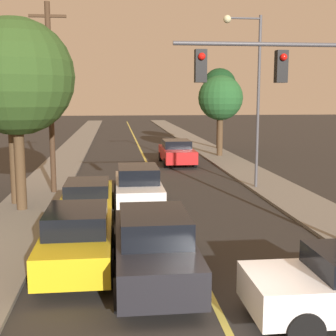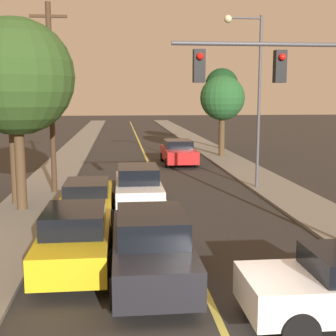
{
  "view_description": "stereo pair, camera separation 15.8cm",
  "coord_description": "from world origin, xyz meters",
  "px_view_note": "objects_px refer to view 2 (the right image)",
  "views": [
    {
      "loc": [
        -2.07,
        -7.75,
        4.44
      ],
      "look_at": [
        0.0,
        10.5,
        1.6
      ],
      "focal_mm": 50.0,
      "sensor_mm": 36.0,
      "label": 1
    },
    {
      "loc": [
        -1.91,
        -7.76,
        4.44
      ],
      "look_at": [
        0.0,
        10.5,
        1.6
      ],
      "focal_mm": 50.0,
      "sensor_mm": 36.0,
      "label": 2
    }
  ],
  "objects_px": {
    "car_near_lane_front": "(151,246)",
    "car_near_lane_second": "(138,186)",
    "tree_right_near": "(222,98)",
    "car_far_oncoming": "(178,152)",
    "utility_pole_left": "(51,96)",
    "car_outer_lane_second": "(87,199)",
    "traffic_signal_mast": "(291,96)",
    "tree_left_near": "(16,77)",
    "car_outer_lane_front": "(76,237)",
    "streetlamp_right": "(252,81)",
    "tree_left_far": "(10,73)",
    "tree_right_far": "(222,86)"
  },
  "relations": [
    {
      "from": "traffic_signal_mast",
      "to": "utility_pole_left",
      "type": "bearing_deg",
      "value": 133.49
    },
    {
      "from": "car_outer_lane_second",
      "to": "traffic_signal_mast",
      "type": "distance_m",
      "value": 7.89
    },
    {
      "from": "car_outer_lane_front",
      "to": "tree_left_near",
      "type": "relative_size",
      "value": 0.67
    },
    {
      "from": "traffic_signal_mast",
      "to": "car_outer_lane_second",
      "type": "bearing_deg",
      "value": 149.93
    },
    {
      "from": "traffic_signal_mast",
      "to": "car_near_lane_front",
      "type": "bearing_deg",
      "value": -151.4
    },
    {
      "from": "car_outer_lane_second",
      "to": "tree_right_near",
      "type": "relative_size",
      "value": 0.79
    },
    {
      "from": "car_far_oncoming",
      "to": "streetlamp_right",
      "type": "height_order",
      "value": "streetlamp_right"
    },
    {
      "from": "utility_pole_left",
      "to": "car_far_oncoming",
      "type": "bearing_deg",
      "value": 52.27
    },
    {
      "from": "car_outer_lane_second",
      "to": "streetlamp_right",
      "type": "xyz_separation_m",
      "value": [
        7.32,
        4.97,
        4.36
      ]
    },
    {
      "from": "car_near_lane_second",
      "to": "car_outer_lane_second",
      "type": "bearing_deg",
      "value": -136.73
    },
    {
      "from": "streetlamp_right",
      "to": "tree_left_near",
      "type": "relative_size",
      "value": 1.11
    },
    {
      "from": "car_near_lane_front",
      "to": "utility_pole_left",
      "type": "distance_m",
      "value": 11.73
    },
    {
      "from": "tree_right_far",
      "to": "car_near_lane_second",
      "type": "bearing_deg",
      "value": -111.22
    },
    {
      "from": "car_near_lane_front",
      "to": "car_near_lane_second",
      "type": "bearing_deg",
      "value": 90.0
    },
    {
      "from": "traffic_signal_mast",
      "to": "tree_left_far",
      "type": "relative_size",
      "value": 0.84
    },
    {
      "from": "tree_left_near",
      "to": "car_outer_lane_second",
      "type": "bearing_deg",
      "value": -30.85
    },
    {
      "from": "car_far_oncoming",
      "to": "tree_left_far",
      "type": "distance_m",
      "value": 14.28
    },
    {
      "from": "traffic_signal_mast",
      "to": "tree_left_near",
      "type": "height_order",
      "value": "tree_left_near"
    },
    {
      "from": "car_near_lane_second",
      "to": "tree_right_near",
      "type": "bearing_deg",
      "value": 65.96
    },
    {
      "from": "streetlamp_right",
      "to": "tree_right_near",
      "type": "height_order",
      "value": "streetlamp_right"
    },
    {
      "from": "car_outer_lane_front",
      "to": "utility_pole_left",
      "type": "relative_size",
      "value": 0.58
    },
    {
      "from": "car_near_lane_front",
      "to": "tree_left_near",
      "type": "distance_m",
      "value": 9.58
    },
    {
      "from": "streetlamp_right",
      "to": "traffic_signal_mast",
      "type": "bearing_deg",
      "value": -98.51
    },
    {
      "from": "tree_left_near",
      "to": "tree_right_near",
      "type": "relative_size",
      "value": 1.24
    },
    {
      "from": "tree_right_near",
      "to": "car_near_lane_second",
      "type": "bearing_deg",
      "value": -114.04
    },
    {
      "from": "car_near_lane_second",
      "to": "car_far_oncoming",
      "type": "relative_size",
      "value": 1.0
    },
    {
      "from": "utility_pole_left",
      "to": "car_near_lane_second",
      "type": "bearing_deg",
      "value": -39.2
    },
    {
      "from": "streetlamp_right",
      "to": "tree_left_near",
      "type": "height_order",
      "value": "streetlamp_right"
    },
    {
      "from": "car_near_lane_front",
      "to": "car_outer_lane_front",
      "type": "bearing_deg",
      "value": 148.0
    },
    {
      "from": "car_near_lane_front",
      "to": "tree_left_near",
      "type": "bearing_deg",
      "value": 121.44
    },
    {
      "from": "car_near_lane_front",
      "to": "car_outer_lane_front",
      "type": "relative_size",
      "value": 1.06
    },
    {
      "from": "car_outer_lane_front",
      "to": "tree_left_near",
      "type": "xyz_separation_m",
      "value": [
        -2.6,
        6.16,
        4.31
      ]
    },
    {
      "from": "tree_left_far",
      "to": "car_near_lane_second",
      "type": "bearing_deg",
      "value": -10.22
    },
    {
      "from": "car_outer_lane_front",
      "to": "tree_right_far",
      "type": "distance_m",
      "value": 28.26
    },
    {
      "from": "car_near_lane_front",
      "to": "car_far_oncoming",
      "type": "distance_m",
      "value": 19.6
    },
    {
      "from": "car_far_oncoming",
      "to": "tree_right_near",
      "type": "xyz_separation_m",
      "value": [
        3.59,
        3.26,
        3.46
      ]
    },
    {
      "from": "car_outer_lane_second",
      "to": "traffic_signal_mast",
      "type": "xyz_separation_m",
      "value": [
        6.06,
        -3.51,
        3.65
      ]
    },
    {
      "from": "traffic_signal_mast",
      "to": "utility_pole_left",
      "type": "xyz_separation_m",
      "value": [
        -7.85,
        8.28,
        0.01
      ]
    },
    {
      "from": "tree_right_near",
      "to": "tree_right_far",
      "type": "height_order",
      "value": "tree_right_far"
    },
    {
      "from": "car_outer_lane_second",
      "to": "traffic_signal_mast",
      "type": "bearing_deg",
      "value": -30.07
    },
    {
      "from": "car_near_lane_front",
      "to": "utility_pole_left",
      "type": "height_order",
      "value": "utility_pole_left"
    },
    {
      "from": "tree_left_far",
      "to": "tree_right_far",
      "type": "relative_size",
      "value": 1.09
    },
    {
      "from": "traffic_signal_mast",
      "to": "streetlamp_right",
      "type": "xyz_separation_m",
      "value": [
        1.27,
        8.48,
        0.71
      ]
    },
    {
      "from": "car_near_lane_front",
      "to": "streetlamp_right",
      "type": "distance_m",
      "value": 12.78
    },
    {
      "from": "car_near_lane_second",
      "to": "tree_right_near",
      "type": "height_order",
      "value": "tree_right_near"
    },
    {
      "from": "car_near_lane_front",
      "to": "tree_left_far",
      "type": "distance_m",
      "value": 10.73
    },
    {
      "from": "car_far_oncoming",
      "to": "car_near_lane_front",
      "type": "bearing_deg",
      "value": 80.83
    },
    {
      "from": "car_near_lane_front",
      "to": "tree_left_far",
      "type": "height_order",
      "value": "tree_left_far"
    },
    {
      "from": "car_outer_lane_front",
      "to": "tree_right_near",
      "type": "distance_m",
      "value": 23.35
    },
    {
      "from": "car_near_lane_front",
      "to": "car_far_oncoming",
      "type": "xyz_separation_m",
      "value": [
        3.12,
        19.35,
        -0.08
      ]
    }
  ]
}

